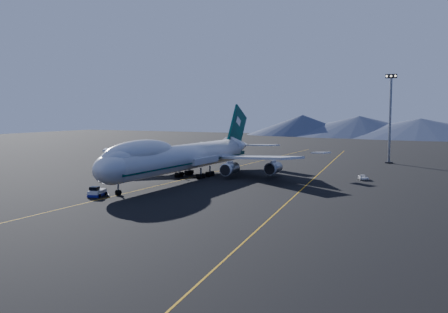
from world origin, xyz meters
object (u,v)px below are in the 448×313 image
at_px(service_van, 363,177).
at_px(pushback_tug, 97,193).
at_px(floodlight_mast, 390,118).
at_px(boeing_747, 184,156).

bearing_deg(service_van, pushback_tug, -153.38).
bearing_deg(pushback_tug, service_van, 31.83).
relative_size(service_van, floodlight_mast, 0.15).
bearing_deg(floodlight_mast, boeing_747, -122.80).
distance_m(boeing_747, pushback_tug, 30.13).
distance_m(boeing_747, floodlight_mast, 76.22).
distance_m(service_van, floodlight_mast, 46.88).
bearing_deg(boeing_747, service_van, 24.79).
bearing_deg(service_van, boeing_747, -176.34).
distance_m(pushback_tug, service_van, 65.51).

